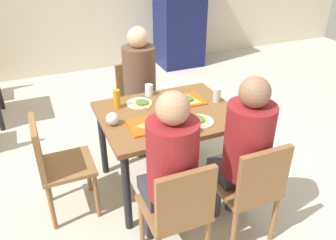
% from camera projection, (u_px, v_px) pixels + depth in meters
% --- Properties ---
extents(ground_plane, '(10.00, 10.00, 0.02)m').
position_uv_depth(ground_plane, '(168.00, 183.00, 3.14)').
color(ground_plane, beige).
extents(main_table, '(1.10, 0.88, 0.73)m').
position_uv_depth(main_table, '(168.00, 122.00, 2.82)').
color(main_table, brown).
rests_on(main_table, ground_plane).
extents(chair_near_left, '(0.40, 0.40, 0.85)m').
position_uv_depth(chair_near_left, '(179.00, 209.00, 2.14)').
color(chair_near_left, olive).
rests_on(chair_near_left, ground_plane).
extents(chair_near_right, '(0.40, 0.40, 0.85)m').
position_uv_depth(chair_near_right, '(252.00, 187.00, 2.32)').
color(chair_near_right, olive).
rests_on(chair_near_right, ground_plane).
extents(chair_far_side, '(0.40, 0.40, 0.85)m').
position_uv_depth(chair_far_side, '(137.00, 98.00, 3.55)').
color(chair_far_side, olive).
rests_on(chair_far_side, ground_plane).
extents(chair_left_end, '(0.40, 0.40, 0.85)m').
position_uv_depth(chair_left_end, '(55.00, 161.00, 2.57)').
color(chair_left_end, olive).
rests_on(chair_left_end, ground_plane).
extents(person_in_red, '(0.32, 0.42, 1.26)m').
position_uv_depth(person_in_red, '(170.00, 165.00, 2.13)').
color(person_in_red, '#383842').
rests_on(person_in_red, ground_plane).
extents(person_in_brown_jacket, '(0.32, 0.42, 1.26)m').
position_uv_depth(person_in_brown_jacket, '(244.00, 146.00, 2.31)').
color(person_in_brown_jacket, '#383842').
rests_on(person_in_brown_jacket, ground_plane).
extents(person_far_side, '(0.32, 0.42, 1.26)m').
position_uv_depth(person_far_side, '(141.00, 81.00, 3.32)').
color(person_far_side, '#383842').
rests_on(person_far_side, ground_plane).
extents(tray_red_near, '(0.37, 0.27, 0.02)m').
position_uv_depth(tray_red_near, '(153.00, 125.00, 2.59)').
color(tray_red_near, '#D85914').
rests_on(tray_red_near, main_table).
extents(tray_red_far, '(0.37, 0.28, 0.02)m').
position_uv_depth(tray_red_far, '(182.00, 101.00, 2.94)').
color(tray_red_far, '#D85914').
rests_on(tray_red_far, main_table).
extents(paper_plate_center, '(0.22, 0.22, 0.01)m').
position_uv_depth(paper_plate_center, '(139.00, 103.00, 2.91)').
color(paper_plate_center, white).
rests_on(paper_plate_center, main_table).
extents(paper_plate_near_edge, '(0.22, 0.22, 0.01)m').
position_uv_depth(paper_plate_near_edge, '(200.00, 121.00, 2.64)').
color(paper_plate_near_edge, white).
rests_on(paper_plate_near_edge, main_table).
extents(pizza_slice_a, '(0.25, 0.19, 0.02)m').
position_uv_depth(pizza_slice_a, '(156.00, 124.00, 2.56)').
color(pizza_slice_a, '#C68C47').
rests_on(pizza_slice_a, tray_red_near).
extents(pizza_slice_b, '(0.28, 0.28, 0.02)m').
position_uv_depth(pizza_slice_b, '(185.00, 99.00, 2.94)').
color(pizza_slice_b, tan).
rests_on(pizza_slice_b, tray_red_far).
extents(pizza_slice_c, '(0.19, 0.19, 0.02)m').
position_uv_depth(pizza_slice_c, '(142.00, 103.00, 2.89)').
color(pizza_slice_c, '#DBAD60').
rests_on(pizza_slice_c, paper_plate_center).
extents(pizza_slice_d, '(0.22, 0.25, 0.02)m').
position_uv_depth(pizza_slice_d, '(196.00, 119.00, 2.64)').
color(pizza_slice_d, '#DBAD60').
rests_on(pizza_slice_d, paper_plate_near_edge).
extents(plastic_cup_a, '(0.07, 0.07, 0.10)m').
position_uv_depth(plastic_cup_a, '(149.00, 90.00, 3.04)').
color(plastic_cup_a, white).
rests_on(plastic_cup_a, main_table).
extents(plastic_cup_b, '(0.07, 0.07, 0.10)m').
position_uv_depth(plastic_cup_b, '(191.00, 128.00, 2.46)').
color(plastic_cup_b, white).
rests_on(plastic_cup_b, main_table).
extents(soda_can, '(0.07, 0.07, 0.12)m').
position_uv_depth(soda_can, '(217.00, 95.00, 2.92)').
color(soda_can, '#B7BCC6').
rests_on(soda_can, main_table).
extents(condiment_bottle, '(0.06, 0.06, 0.16)m').
position_uv_depth(condiment_bottle, '(117.00, 99.00, 2.81)').
color(condiment_bottle, orange).
rests_on(condiment_bottle, main_table).
extents(foil_bundle, '(0.10, 0.10, 0.10)m').
position_uv_depth(foil_bundle, '(113.00, 119.00, 2.58)').
color(foil_bundle, silver).
rests_on(foil_bundle, main_table).
extents(drink_fridge, '(0.70, 0.60, 1.90)m').
position_uv_depth(drink_fridge, '(180.00, 7.00, 5.44)').
color(drink_fridge, '#14194C').
rests_on(drink_fridge, ground_plane).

